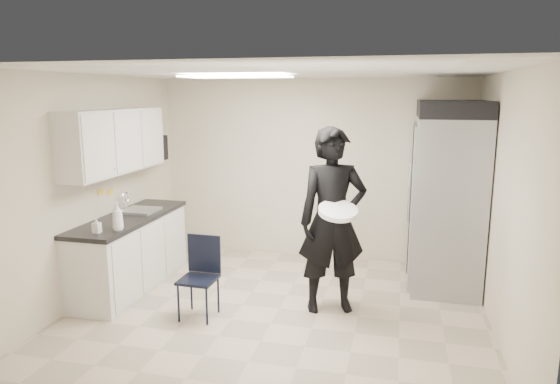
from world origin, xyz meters
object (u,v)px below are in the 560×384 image
(folding_chair, at_px, (198,280))
(commercial_fridge, at_px, (446,202))
(man_tuxedo, at_px, (332,221))
(lower_counter, at_px, (131,254))

(folding_chair, bearing_deg, commercial_fridge, 33.91)
(folding_chair, distance_m, man_tuxedo, 1.58)
(commercial_fridge, bearing_deg, man_tuxedo, -138.12)
(folding_chair, bearing_deg, lower_counter, 153.13)
(folding_chair, bearing_deg, man_tuxedo, 23.28)
(lower_counter, distance_m, commercial_fridge, 3.98)
(lower_counter, height_order, commercial_fridge, commercial_fridge)
(lower_counter, bearing_deg, folding_chair, -28.01)
(commercial_fridge, distance_m, man_tuxedo, 1.70)
(lower_counter, xyz_separation_m, folding_chair, (1.16, -0.61, -0.01))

